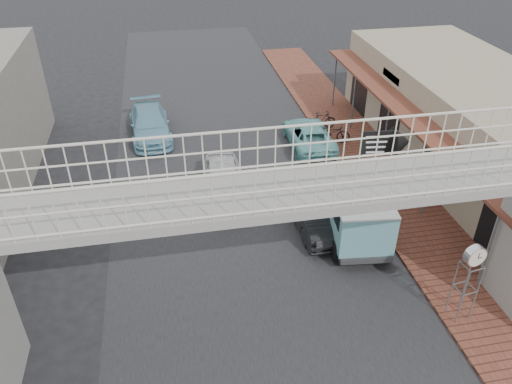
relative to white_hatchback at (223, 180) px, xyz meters
name	(u,v)px	position (x,y,z in m)	size (l,w,h in m)	color
ground	(253,253)	(0.50, -4.03, -0.69)	(120.00, 120.00, 0.00)	black
road_strip	(253,253)	(0.50, -4.03, -0.68)	(10.00, 60.00, 0.01)	black
sidewalk	(390,189)	(7.00, -1.03, -0.64)	(3.00, 40.00, 0.10)	brown
shophouse_row	(484,128)	(11.47, -0.02, 1.32)	(7.20, 18.00, 4.00)	gray
footbridge	(282,257)	(0.50, -8.03, 2.49)	(16.40, 2.40, 6.34)	gray
white_hatchback	(223,180)	(0.00, 0.00, 0.00)	(1.63, 4.04, 1.38)	silver
dark_sedan	(313,206)	(3.09, -2.60, 0.04)	(1.54, 4.42, 1.46)	black
angkot_curb	(309,135)	(4.70, 3.57, -0.10)	(1.95, 4.24, 1.18)	#68B4B4
angkot_far	(150,124)	(-2.88, 6.09, -0.01)	(1.89, 4.66, 1.35)	#6BA2B9
angkot_van	(354,204)	(4.29, -3.60, 0.65)	(2.40, 4.49, 2.11)	black
motorcycle_near	(330,132)	(5.80, 3.60, -0.08)	(0.68, 1.94, 1.02)	black
motorcycle_far	(321,120)	(5.80, 5.06, -0.11)	(0.45, 1.59, 0.96)	black
street_clock	(474,259)	(6.01, -8.14, 1.62)	(0.67, 0.57, 2.66)	#59595B
arrow_sign	(398,143)	(6.50, -1.96, 2.07)	(1.95, 1.26, 3.29)	#59595B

